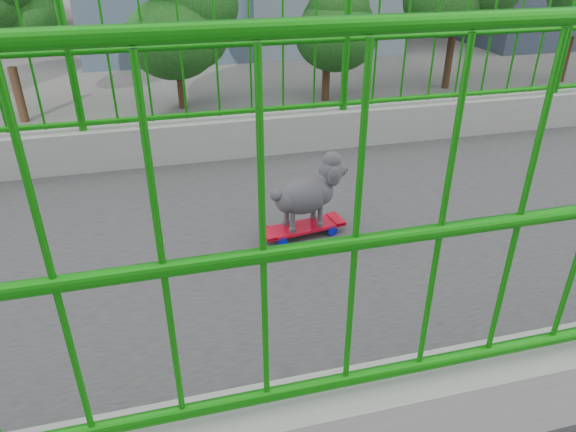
% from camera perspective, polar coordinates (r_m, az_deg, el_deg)
% --- Properties ---
extents(road, '(18.00, 90.00, 0.02)m').
position_cam_1_polar(road, '(17.90, -20.72, -2.00)').
color(road, black).
rests_on(road, ground).
extents(street_trees, '(5.30, 60.40, 7.26)m').
position_cam_1_polar(street_trees, '(28.83, -18.37, 19.63)').
color(street_trees, black).
rests_on(street_trees, ground).
extents(skateboard, '(0.22, 0.51, 0.07)m').
position_cam_1_polar(skateboard, '(3.06, 1.64, -1.32)').
color(skateboard, red).
rests_on(skateboard, footbridge).
extents(poodle, '(0.24, 0.47, 0.39)m').
position_cam_1_polar(poodle, '(2.97, 2.15, 2.59)').
color(poodle, '#2B292E').
rests_on(poodle, skateboard).
extents(car_0, '(1.57, 3.90, 1.33)m').
position_cam_1_polar(car_0, '(11.64, -7.62, -14.53)').
color(car_0, gray).
rests_on(car_0, ground).
extents(car_3, '(2.14, 5.27, 1.53)m').
position_cam_1_polar(car_3, '(19.80, -18.30, 3.88)').
color(car_3, red).
rests_on(car_3, ground).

